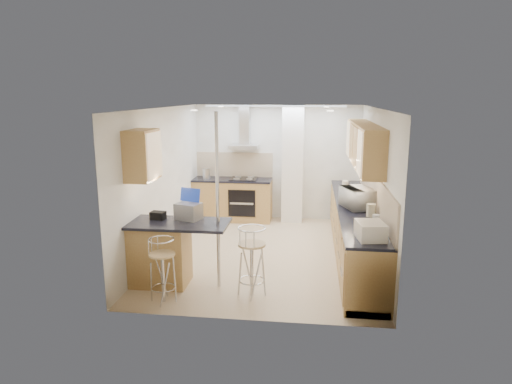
# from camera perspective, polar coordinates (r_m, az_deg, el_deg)

# --- Properties ---
(ground) EXTENTS (4.80, 4.80, 0.00)m
(ground) POSITION_cam_1_polar(r_m,az_deg,el_deg) (8.02, 1.23, -7.71)
(ground) COLOR tan
(ground) RESTS_ON ground
(room_shell) EXTENTS (3.64, 4.84, 2.51)m
(room_shell) POSITION_cam_1_polar(r_m,az_deg,el_deg) (7.98, 3.88, 3.60)
(room_shell) COLOR silver
(room_shell) RESTS_ON ground
(right_counter) EXTENTS (0.63, 4.40, 0.92)m
(right_counter) POSITION_cam_1_polar(r_m,az_deg,el_deg) (7.87, 12.21, -4.84)
(right_counter) COLOR #A47441
(right_counter) RESTS_ON ground
(back_counter) EXTENTS (1.70, 0.63, 0.92)m
(back_counter) POSITION_cam_1_polar(r_m,az_deg,el_deg) (10.02, -2.94, -0.92)
(back_counter) COLOR #A47441
(back_counter) RESTS_ON ground
(peninsula) EXTENTS (1.47, 0.72, 0.94)m
(peninsula) POSITION_cam_1_polar(r_m,az_deg,el_deg) (6.73, -9.71, -7.56)
(peninsula) COLOR #A47441
(peninsula) RESTS_ON ground
(microwave) EXTENTS (0.58, 0.70, 0.33)m
(microwave) POSITION_cam_1_polar(r_m,az_deg,el_deg) (7.51, 12.57, -0.75)
(microwave) COLOR white
(microwave) RESTS_ON right_counter
(laptop) EXTENTS (0.41, 0.36, 0.24)m
(laptop) POSITION_cam_1_polar(r_m,az_deg,el_deg) (6.70, -8.44, -2.39)
(laptop) COLOR gray
(laptop) RESTS_ON peninsula
(bag) EXTENTS (0.22, 0.18, 0.11)m
(bag) POSITION_cam_1_polar(r_m,az_deg,el_deg) (6.79, -12.15, -2.88)
(bag) COLOR black
(bag) RESTS_ON peninsula
(bar_stool_near) EXTENTS (0.46, 0.46, 0.89)m
(bar_stool_near) POSITION_cam_1_polar(r_m,az_deg,el_deg) (6.24, -11.60, -9.56)
(bar_stool_near) COLOR tan
(bar_stool_near) RESTS_ON ground
(bar_stool_end) EXTENTS (0.51, 0.51, 0.98)m
(bar_stool_end) POSITION_cam_1_polar(r_m,az_deg,el_deg) (6.28, -0.53, -8.69)
(bar_stool_end) COLOR tan
(bar_stool_end) RESTS_ON ground
(jar_a) EXTENTS (0.15, 0.15, 0.17)m
(jar_a) POSITION_cam_1_polar(r_m,az_deg,el_deg) (8.96, 11.08, 0.85)
(jar_a) COLOR beige
(jar_a) RESTS_ON right_counter
(jar_b) EXTENTS (0.14, 0.14, 0.15)m
(jar_b) POSITION_cam_1_polar(r_m,az_deg,el_deg) (8.62, 11.41, 0.33)
(jar_b) COLOR beige
(jar_b) RESTS_ON right_counter
(jar_c) EXTENTS (0.19, 0.19, 0.19)m
(jar_c) POSITION_cam_1_polar(r_m,az_deg,el_deg) (7.07, 14.18, -2.22)
(jar_c) COLOR beige
(jar_c) RESTS_ON right_counter
(jar_d) EXTENTS (0.11, 0.11, 0.15)m
(jar_d) POSITION_cam_1_polar(r_m,az_deg,el_deg) (6.64, 14.76, -3.38)
(jar_d) COLOR white
(jar_d) RESTS_ON right_counter
(bread_bin) EXTENTS (0.39, 0.46, 0.22)m
(bread_bin) POSITION_cam_1_polar(r_m,az_deg,el_deg) (5.98, 14.11, -4.70)
(bread_bin) COLOR beige
(bread_bin) RESTS_ON right_counter
(kettle) EXTENTS (0.16, 0.16, 0.22)m
(kettle) POSITION_cam_1_polar(r_m,az_deg,el_deg) (9.96, -6.22, 2.30)
(kettle) COLOR silver
(kettle) RESTS_ON back_counter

